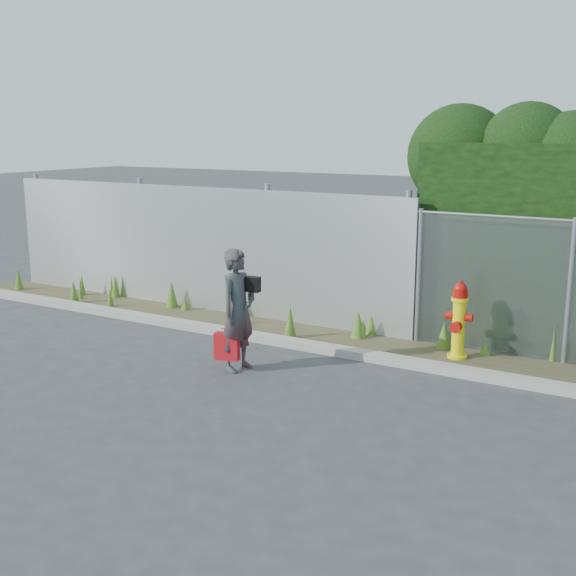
{
  "coord_description": "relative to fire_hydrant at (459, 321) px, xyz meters",
  "views": [
    {
      "loc": [
        4.71,
        -7.18,
        3.21
      ],
      "look_at": [
        -0.3,
        1.4,
        1.0
      ],
      "focal_mm": 45.0,
      "sensor_mm": 36.0,
      "label": 1
    }
  ],
  "objects": [
    {
      "name": "woman",
      "position": [
        -2.42,
        -1.94,
        0.28
      ],
      "size": [
        0.46,
        0.65,
        1.66
      ],
      "primitive_type": "imported",
      "rotation": [
        0.0,
        0.0,
        1.46
      ],
      "color": "#0E5958",
      "rests_on": "ground"
    },
    {
      "name": "black_shoulder_bag",
      "position": [
        -2.29,
        -1.83,
        0.63
      ],
      "size": [
        0.27,
        0.11,
        0.2
      ],
      "rotation": [
        0.0,
        0.0,
        0.12
      ],
      "color": "black"
    },
    {
      "name": "ground",
      "position": [
        -1.85,
        -2.48,
        -0.55
      ],
      "size": [
        80.0,
        80.0,
        0.0
      ],
      "primitive_type": "plane",
      "color": "#39393B",
      "rests_on": "ground"
    },
    {
      "name": "corrugated_fence",
      "position": [
        -5.1,
        0.53,
        0.55
      ],
      "size": [
        8.5,
        0.21,
        2.3
      ],
      "color": "silver",
      "rests_on": "ground"
    },
    {
      "name": "red_tote_bag",
      "position": [
        -2.51,
        -2.09,
        -0.2
      ],
      "size": [
        0.33,
        0.12,
        0.44
      ],
      "rotation": [
        0.0,
        0.0,
        0.25
      ],
      "color": "#B90A24"
    },
    {
      "name": "weed_strip",
      "position": [
        -1.19,
        0.04,
        -0.42
      ],
      "size": [
        16.0,
        1.28,
        0.53
      ],
      "color": "#433E26",
      "rests_on": "ground"
    },
    {
      "name": "curb",
      "position": [
        -1.85,
        -0.68,
        -0.49
      ],
      "size": [
        16.0,
        0.22,
        0.12
      ],
      "primitive_type": "cube",
      "color": "gray",
      "rests_on": "ground"
    },
    {
      "name": "fire_hydrant",
      "position": [
        0.0,
        0.0,
        0.0
      ],
      "size": [
        0.38,
        0.34,
        1.14
      ],
      "rotation": [
        0.0,
        0.0,
        0.04
      ],
      "color": "#FFE80D",
      "rests_on": "ground"
    }
  ]
}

